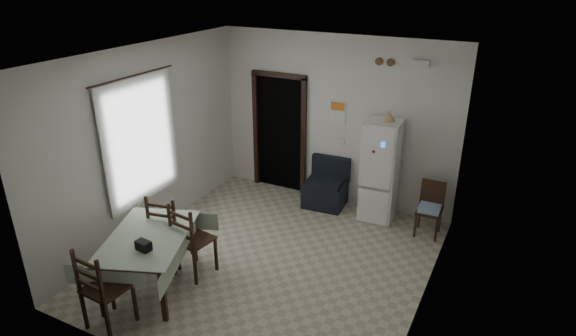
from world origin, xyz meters
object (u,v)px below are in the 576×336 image
Objects in this scene: navy_seat at (325,183)px; dining_table at (151,261)px; corner_chair at (429,210)px; dining_chair_near_head at (106,287)px; dining_chair_far_right at (193,238)px; dining_chair_far_left at (170,227)px; fridge at (380,171)px.

navy_seat is 3.34m from dining_table.
corner_chair reaches higher than navy_seat.
corner_chair is 4.71m from dining_chair_near_head.
dining_table is 0.61m from dining_chair_far_right.
dining_chair_far_right reaches higher than dining_chair_near_head.
corner_chair is 3.58m from dining_chair_far_right.
corner_chair is at bearing -128.95° from dining_chair_far_right.
navy_seat is 0.57× the size of dining_table.
navy_seat is 0.97× the size of corner_chair.
dining_table is 0.64m from dining_chair_far_left.
dining_chair_far_left is at bearing -121.33° from navy_seat.
corner_chair is 0.59× the size of dining_table.
dining_chair_far_right is (0.31, 0.50, 0.16)m from dining_table.
dining_table is (-2.92, -2.96, -0.05)m from corner_chair.
fridge is 1.56× the size of dining_chair_near_head.
navy_seat reaches higher than dining_table.
corner_chair is at bearing -16.05° from fridge.
fridge is 1.55× the size of dining_chair_far_left.
dining_table is (-2.05, -3.15, -0.46)m from fridge.
dining_chair_far_left is (-1.27, -2.55, 0.13)m from navy_seat.
fridge is 3.79m from dining_table.
dining_chair_far_right is at bearing -138.32° from corner_chair.
corner_chair is (1.82, -0.20, 0.01)m from navy_seat.
fridge is 0.98m from corner_chair.
fridge is 1.04m from navy_seat.
dining_table is at bearing -114.19° from navy_seat.
dining_chair_near_head is (-1.99, -3.94, -0.30)m from fridge.
dining_chair_far_left is at bearing -134.21° from fridge.
navy_seat is 4.08m from dining_chair_near_head.
navy_seat is at bearing 172.21° from corner_chair.
fridge is at bearing -113.24° from dining_chair_near_head.
dining_chair_far_right is at bearing -111.51° from navy_seat.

